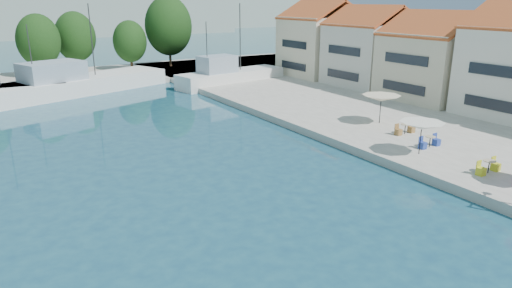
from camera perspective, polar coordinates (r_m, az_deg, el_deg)
quay_right at (r=46.77m, az=22.35°, el=4.08°), size 32.00×92.00×0.60m
quay_far at (r=64.90m, az=-24.92°, el=7.20°), size 90.00×16.00×0.60m
hill_east at (r=185.19m, az=-14.60°, el=15.69°), size 140.00×40.00×12.00m
building_04 at (r=49.39m, az=21.60°, el=10.39°), size 9.00×8.80×9.20m
building_05 at (r=55.26m, az=14.14°, el=11.96°), size 8.40×8.80×9.70m
building_06 at (r=61.89m, az=8.12°, el=13.06°), size 9.00×8.80×10.20m
trawler_03 at (r=55.95m, az=-21.61°, el=6.99°), size 21.11×11.94×10.20m
trawler_04 at (r=57.12m, az=-3.38°, el=8.37°), size 14.64×5.85×10.20m
tree_05 at (r=66.21m, az=-25.54°, el=11.60°), size 5.39×5.39×7.98m
tree_06 at (r=69.97m, az=-21.67°, el=12.36°), size 5.50×5.50×8.13m
tree_07 at (r=68.29m, az=-15.49°, el=12.25°), size 4.67×4.67×6.91m
tree_08 at (r=70.94m, az=-10.88°, el=14.29°), size 6.91×6.91×10.23m
umbrella_white at (r=30.90m, az=20.03°, el=2.16°), size 2.85×2.85×2.14m
umbrella_cream at (r=37.91m, az=15.39°, el=5.55°), size 3.09×3.09×2.31m
cafe_table_01 at (r=29.46m, az=27.06°, el=-2.72°), size 1.82×0.70×0.76m
cafe_table_02 at (r=33.00m, az=20.89°, el=0.11°), size 1.82×0.70×0.76m
cafe_table_03 at (r=35.71m, az=18.12°, el=1.66°), size 1.82×0.70×0.76m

